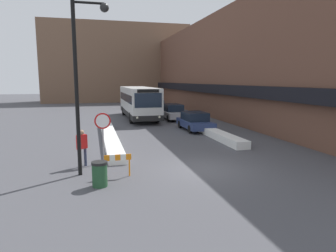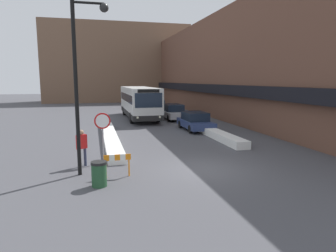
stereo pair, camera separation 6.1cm
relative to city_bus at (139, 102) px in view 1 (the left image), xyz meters
name	(u,v)px [view 1 (the left image)]	position (x,y,z in m)	size (l,w,h in m)	color
ground_plane	(202,169)	(0.04, -18.33, -1.73)	(160.00, 160.00, 0.00)	#47474C
building_row_right	(210,69)	(10.01, 5.67, 3.57)	(5.50, 60.00, 10.64)	brown
building_backdrop_far	(116,64)	(0.04, 26.83, 5.22)	(26.00, 8.00, 13.90)	brown
snow_bank_left	(110,138)	(-3.56, -10.82, -1.55)	(0.90, 11.94, 0.37)	silver
snow_bank_right	(204,129)	(3.64, -9.11, -1.50)	(0.90, 12.66, 0.47)	silver
city_bus	(139,102)	(0.00, 0.00, 0.00)	(2.72, 11.00, 3.20)	silver
parked_car_front	(195,121)	(3.24, -8.20, -1.02)	(1.91, 4.28, 1.43)	navy
parked_car_middle	(173,112)	(3.24, -1.43, -0.96)	(1.92, 4.84, 1.53)	#B7B7BC
parked_car_back	(156,106)	(3.24, 6.59, -0.99)	(1.82, 4.62, 1.48)	silver
stop_sign	(103,127)	(-4.18, -16.20, 0.02)	(0.76, 0.08, 2.42)	gray
street_lamp	(82,70)	(-4.95, -17.81, 2.59)	(1.46, 0.36, 7.07)	black
pedestrian	(82,145)	(-5.15, -16.57, -0.70)	(0.50, 0.43, 1.71)	#333851
trash_bin	(100,174)	(-4.45, -19.42, -1.25)	(0.59, 0.59, 0.95)	#234C2D
construction_barricade	(118,161)	(-3.70, -18.47, -1.06)	(1.10, 0.06, 0.94)	orange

